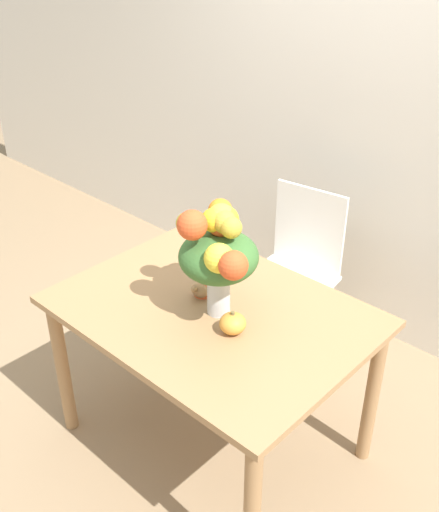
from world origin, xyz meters
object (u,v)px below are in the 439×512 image
Objects in this scene: turkey_figurine at (202,289)px; dining_chair_near_window at (295,272)px; flower_vase at (219,249)px; pumpkin at (233,323)px.

dining_chair_near_window is at bearing 95.80° from turkey_figurine.
pumpkin is at bearing -25.17° from flower_vase.
dining_chair_near_window is (-0.21, 0.81, -0.56)m from flower_vase.
turkey_figurine is 0.84m from dining_chair_near_window.
turkey_figurine is 0.12× the size of dining_chair_near_window.
pumpkin is at bearing -75.76° from dining_chair_near_window.
flower_vase is 0.52× the size of dining_chair_near_window.
pumpkin is 0.28m from turkey_figurine.
dining_chair_near_window is (-0.34, 0.87, -0.31)m from pumpkin.
dining_chair_near_window reaches higher than pumpkin.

